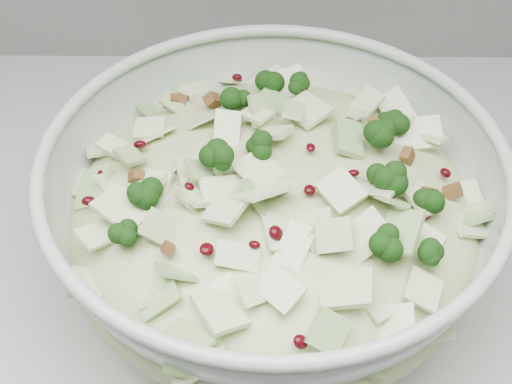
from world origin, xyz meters
TOP-DOWN VIEW (x-y plane):
  - mixing_bowl at (-0.23, 1.60)m, footprint 0.48×0.48m
  - salad at (-0.23, 1.60)m, footprint 0.42×0.42m

SIDE VIEW (x-z plane):
  - mixing_bowl at x=-0.23m, z-range 0.90..1.06m
  - salad at x=-0.23m, z-range 0.93..1.09m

